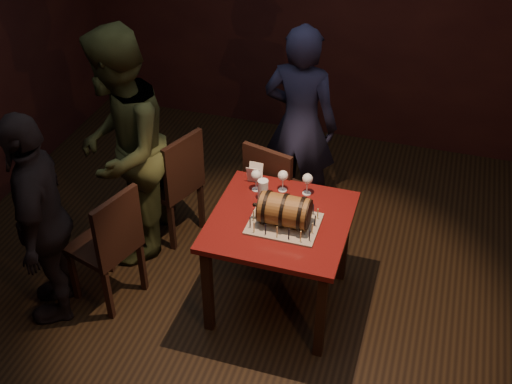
% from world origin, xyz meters
% --- Properties ---
extents(room_shell, '(5.04, 5.04, 2.80)m').
position_xyz_m(room_shell, '(0.00, 0.00, 1.40)').
color(room_shell, black).
rests_on(room_shell, ground).
extents(pub_table, '(0.90, 0.90, 0.75)m').
position_xyz_m(pub_table, '(0.14, 0.07, 0.64)').
color(pub_table, '#440B0B').
rests_on(pub_table, ground).
extents(cake_board, '(0.45, 0.35, 0.01)m').
position_xyz_m(cake_board, '(0.18, 0.03, 0.76)').
color(cake_board, gray).
rests_on(cake_board, pub_table).
extents(barrel_cake, '(0.38, 0.22, 0.22)m').
position_xyz_m(barrel_cake, '(0.18, 0.03, 0.86)').
color(barrel_cake, brown).
rests_on(barrel_cake, cake_board).
extents(birthday_candles, '(0.40, 0.30, 0.09)m').
position_xyz_m(birthday_candles, '(0.18, 0.03, 0.80)').
color(birthday_candles, '#FFEE98').
rests_on(birthday_candles, cake_board).
extents(wine_glass_left, '(0.07, 0.07, 0.16)m').
position_xyz_m(wine_glass_left, '(-0.11, 0.34, 0.87)').
color(wine_glass_left, silver).
rests_on(wine_glass_left, pub_table).
extents(wine_glass_mid, '(0.07, 0.07, 0.16)m').
position_xyz_m(wine_glass_mid, '(0.07, 0.39, 0.87)').
color(wine_glass_mid, silver).
rests_on(wine_glass_mid, pub_table).
extents(wine_glass_right, '(0.07, 0.07, 0.16)m').
position_xyz_m(wine_glass_right, '(0.24, 0.40, 0.87)').
color(wine_glass_right, silver).
rests_on(wine_glass_right, pub_table).
extents(pint_of_ale, '(0.07, 0.07, 0.15)m').
position_xyz_m(pint_of_ale, '(-0.03, 0.25, 0.82)').
color(pint_of_ale, silver).
rests_on(pint_of_ale, pub_table).
extents(menu_card, '(0.10, 0.05, 0.13)m').
position_xyz_m(menu_card, '(-0.15, 0.43, 0.81)').
color(menu_card, white).
rests_on(menu_card, pub_table).
extents(chair_back, '(0.49, 0.49, 0.93)m').
position_xyz_m(chair_back, '(-0.07, 0.68, 0.52)').
color(chair_back, black).
rests_on(chair_back, ground).
extents(chair_left_rear, '(0.51, 0.51, 0.93)m').
position_xyz_m(chair_left_rear, '(-0.83, 0.57, 0.52)').
color(chair_left_rear, black).
rests_on(chair_left_rear, ground).
extents(chair_left_front, '(0.50, 0.50, 0.93)m').
position_xyz_m(chair_left_front, '(-0.96, -0.23, 0.52)').
color(chair_left_front, black).
rests_on(chair_left_front, ground).
extents(person_back, '(0.63, 0.44, 1.64)m').
position_xyz_m(person_back, '(-0.01, 1.19, 0.82)').
color(person_back, '#191A32').
rests_on(person_back, ground).
extents(person_left_rear, '(0.87, 1.02, 1.81)m').
position_xyz_m(person_left_rear, '(-1.11, 0.31, 0.91)').
color(person_left_rear, '#343A1D').
rests_on(person_left_rear, ground).
extents(person_left_front, '(0.72, 0.99, 1.56)m').
position_xyz_m(person_left_front, '(-1.32, -0.42, 0.78)').
color(person_left_front, black).
rests_on(person_left_front, ground).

